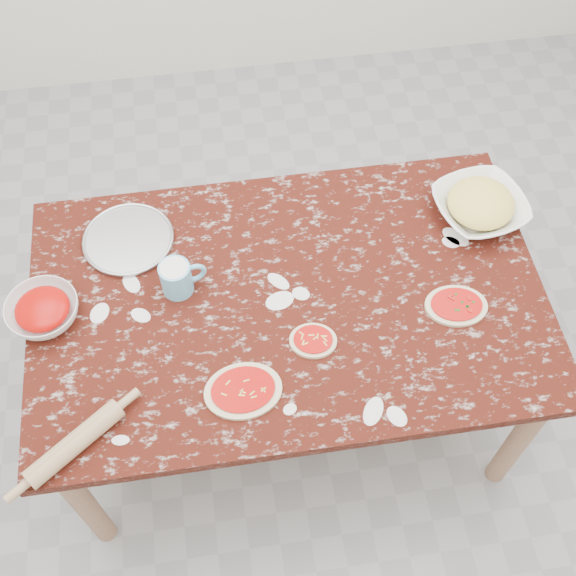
# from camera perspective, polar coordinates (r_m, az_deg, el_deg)

# --- Properties ---
(ground) EXTENTS (4.00, 4.00, 0.00)m
(ground) POSITION_cam_1_polar(r_m,az_deg,el_deg) (2.88, 0.00, -8.77)
(ground) COLOR gray
(worktable) EXTENTS (1.60, 1.00, 0.75)m
(worktable) POSITION_cam_1_polar(r_m,az_deg,el_deg) (2.29, 0.00, -1.83)
(worktable) COLOR #350F09
(worktable) RESTS_ON ground
(pizza_tray) EXTENTS (0.36, 0.36, 0.01)m
(pizza_tray) POSITION_cam_1_polar(r_m,az_deg,el_deg) (2.39, -12.64, 3.77)
(pizza_tray) COLOR #B2B2B7
(pizza_tray) RESTS_ON worktable
(sauce_bowl) EXTENTS (0.25, 0.25, 0.07)m
(sauce_bowl) POSITION_cam_1_polar(r_m,az_deg,el_deg) (2.27, -18.96, -1.77)
(sauce_bowl) COLOR white
(sauce_bowl) RESTS_ON worktable
(cheese_bowl) EXTENTS (0.35, 0.35, 0.07)m
(cheese_bowl) POSITION_cam_1_polar(r_m,az_deg,el_deg) (2.46, 15.05, 6.25)
(cheese_bowl) COLOR white
(cheese_bowl) RESTS_ON worktable
(flour_mug) EXTENTS (0.15, 0.10, 0.11)m
(flour_mug) POSITION_cam_1_polar(r_m,az_deg,el_deg) (2.21, -8.82, 0.83)
(flour_mug) COLOR #65B9E1
(flour_mug) RESTS_ON worktable
(pizza_left) EXTENTS (0.24, 0.19, 0.02)m
(pizza_left) POSITION_cam_1_polar(r_m,az_deg,el_deg) (2.06, -3.61, -8.19)
(pizza_left) COLOR beige
(pizza_left) RESTS_ON worktable
(pizza_mid) EXTENTS (0.16, 0.14, 0.02)m
(pizza_mid) POSITION_cam_1_polar(r_m,az_deg,el_deg) (2.13, 2.02, -4.22)
(pizza_mid) COLOR beige
(pizza_mid) RESTS_ON worktable
(pizza_right) EXTENTS (0.21, 0.17, 0.02)m
(pizza_right) POSITION_cam_1_polar(r_m,az_deg,el_deg) (2.25, 13.30, -1.38)
(pizza_right) COLOR beige
(pizza_right) RESTS_ON worktable
(rolling_pin) EXTENTS (0.27, 0.23, 0.06)m
(rolling_pin) POSITION_cam_1_polar(r_m,az_deg,el_deg) (2.05, -16.68, -11.81)
(rolling_pin) COLOR tan
(rolling_pin) RESTS_ON worktable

